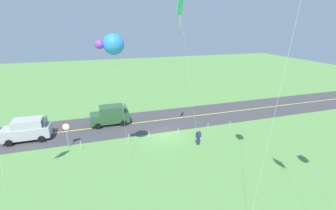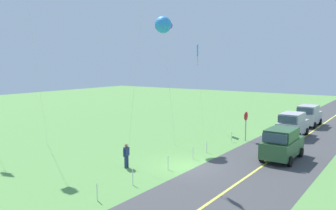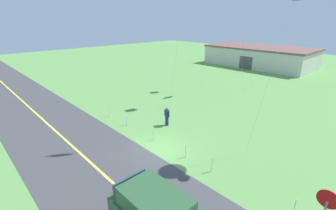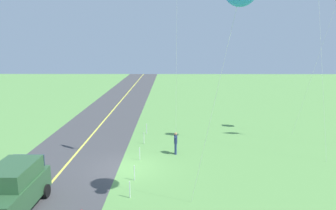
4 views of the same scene
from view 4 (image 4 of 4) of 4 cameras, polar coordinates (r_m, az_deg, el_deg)
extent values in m
cube|color=#60994C|center=(20.22, -7.61, -11.52)|extent=(120.00, 120.00, 0.10)
cube|color=#424244|center=(21.12, -18.62, -10.87)|extent=(120.00, 7.00, 0.00)
cube|color=#E5E04C|center=(21.12, -18.63, -10.86)|extent=(120.00, 0.16, 0.00)
cube|color=#2D5633|center=(16.54, -26.81, -14.57)|extent=(4.40, 1.90, 1.10)
cube|color=#2D5633|center=(16.37, -26.71, -11.20)|extent=(2.73, 1.75, 0.80)
cube|color=#334756|center=(15.50, -28.55, -12.65)|extent=(0.10, 1.62, 0.64)
cube|color=#334756|center=(17.72, -24.34, -9.28)|extent=(0.10, 1.62, 0.60)
cylinder|color=black|center=(17.56, -21.62, -14.58)|extent=(0.68, 0.22, 0.68)
cylinder|color=black|center=(18.33, -27.31, -13.94)|extent=(0.68, 0.22, 0.68)
cylinder|color=navy|center=(22.26, 1.41, -7.96)|extent=(0.16, 0.16, 0.82)
cylinder|color=navy|center=(22.09, 1.42, -8.12)|extent=(0.16, 0.16, 0.82)
cube|color=navy|center=(21.96, 1.42, -6.34)|extent=(0.36, 0.22, 0.56)
cylinder|color=navy|center=(22.20, 1.41, -6.28)|extent=(0.10, 0.10, 0.52)
cylinder|color=navy|center=(21.74, 1.43, -6.66)|extent=(0.10, 0.10, 0.52)
sphere|color=#9E704C|center=(21.84, 1.43, -5.37)|extent=(0.22, 0.22, 0.22)
cylinder|color=silver|center=(19.92, 1.55, 6.98)|extent=(2.12, 0.02, 12.51)
cylinder|color=silver|center=(22.91, 26.52, 8.36)|extent=(2.24, 1.02, 14.10)
cylinder|color=silver|center=(14.11, 8.43, -0.25)|extent=(0.85, 1.84, 9.95)
cylinder|color=silver|center=(28.21, 25.52, 6.28)|extent=(0.45, 2.66, 11.62)
cylinder|color=silver|center=(26.99, -3.99, -4.40)|extent=(0.05, 0.05, 0.90)
cylinder|color=silver|center=(24.40, -4.47, -6.14)|extent=(0.05, 0.05, 0.90)
cylinder|color=silver|center=(21.13, -5.26, -8.98)|extent=(0.05, 0.05, 0.90)
cylinder|color=silver|center=(18.25, -6.24, -12.40)|extent=(0.05, 0.05, 0.90)
cylinder|color=silver|center=(16.40, -7.08, -15.29)|extent=(0.05, 0.05, 0.90)
camera|label=1|loc=(22.86, 60.82, 14.35)|focal=25.36mm
camera|label=2|loc=(40.34, -20.82, 9.23)|focal=37.60mm
camera|label=3|loc=(14.23, -56.47, 8.70)|focal=25.09mm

